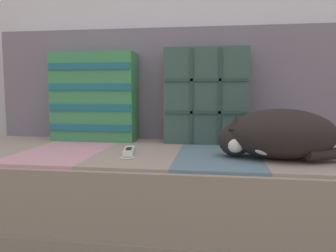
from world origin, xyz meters
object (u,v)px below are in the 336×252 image
at_px(throw_pillow_striped, 94,97).
at_px(sleeping_cat, 276,135).
at_px(throw_pillow_quilted, 206,96).
at_px(game_remote_near, 129,151).
at_px(couch, 180,194).

distance_m(throw_pillow_striped, sleeping_cat, 0.84).
height_order(throw_pillow_quilted, game_remote_near, throw_pillow_quilted).
xyz_separation_m(couch, throw_pillow_quilted, (0.09, 0.18, 0.40)).
relative_size(couch, throw_pillow_quilted, 4.54).
bearing_deg(couch, game_remote_near, -143.74).
bearing_deg(game_remote_near, sleeping_cat, -1.85).
distance_m(throw_pillow_quilted, game_remote_near, 0.46).
bearing_deg(sleeping_cat, couch, 156.54).
bearing_deg(sleeping_cat, game_remote_near, 178.15).
relative_size(couch, game_remote_near, 10.03).
distance_m(sleeping_cat, game_remote_near, 0.53).
relative_size(sleeping_cat, game_remote_near, 2.30).
relative_size(throw_pillow_quilted, throw_pillow_striped, 1.03).
bearing_deg(throw_pillow_quilted, throw_pillow_striped, -179.95).
height_order(couch, game_remote_near, game_remote_near).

